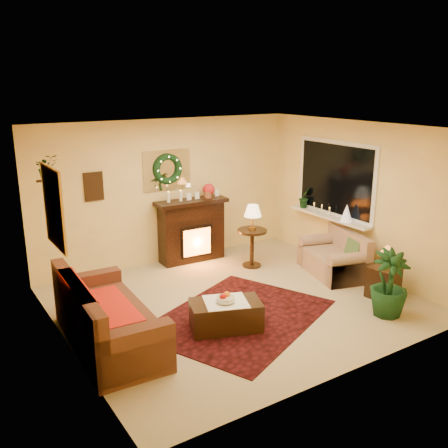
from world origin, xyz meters
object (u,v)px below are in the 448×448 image
end_table_square (384,281)px  coffee_table (226,315)px  loveseat (333,251)px  sofa (109,313)px  side_table_round (252,249)px  fireplace (191,232)px

end_table_square → coffee_table: (-2.60, 0.44, -0.06)m
loveseat → sofa: bearing=-161.2°
side_table_round → fireplace: bearing=131.0°
loveseat → side_table_round: (-0.96, 1.06, -0.09)m
loveseat → end_table_square: 1.15m
fireplace → loveseat: fireplace is taller
loveseat → coffee_table: loveseat is taller
sofa → fireplace: (2.38, 2.15, 0.12)m
loveseat → end_table_square: (-0.05, -1.14, -0.15)m
side_table_round → coffee_table: bearing=-134.0°
sofa → side_table_round: bearing=25.0°
sofa → side_table_round: 3.39m
side_table_round → end_table_square: size_ratio=1.39×
side_table_round → coffee_table: side_table_round is taller
sofa → end_table_square: (4.05, -0.91, -0.16)m
loveseat → coffee_table: (-2.65, -0.69, -0.21)m
fireplace → side_table_round: fireplace is taller
loveseat → end_table_square: bearing=-76.9°
end_table_square → coffee_table: bearing=170.3°
sofa → fireplace: fireplace is taller
coffee_table → loveseat: bearing=35.2°
sofa → end_table_square: size_ratio=4.21×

